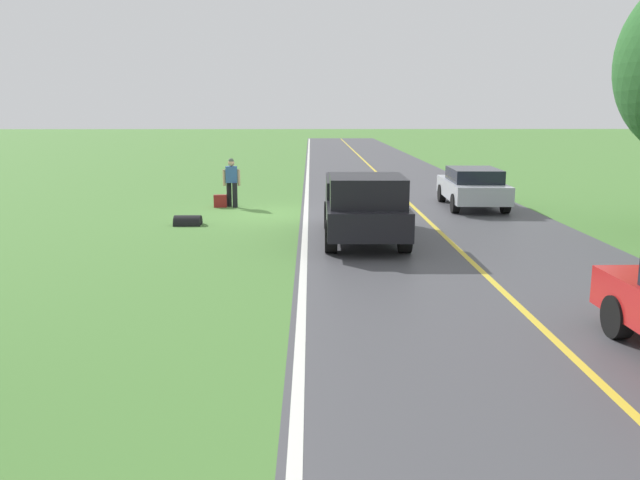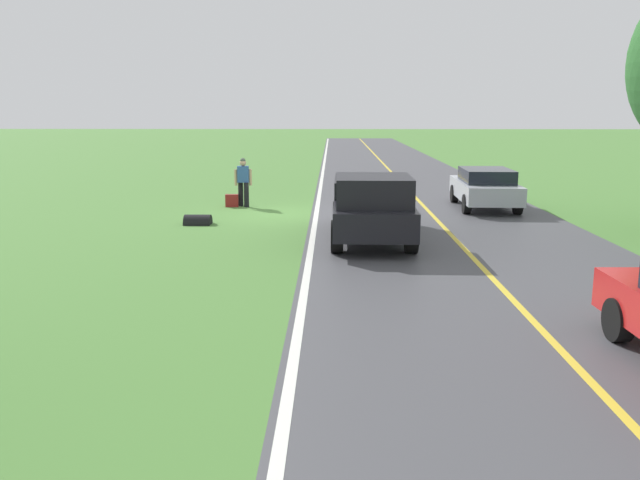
% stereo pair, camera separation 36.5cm
% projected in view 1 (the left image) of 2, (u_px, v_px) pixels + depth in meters
% --- Properties ---
extents(ground_plane, '(200.00, 200.00, 0.00)m').
position_uv_depth(ground_plane, '(268.00, 214.00, 21.76)').
color(ground_plane, '#4C7F38').
extents(road_surface, '(8.08, 120.00, 0.00)m').
position_uv_depth(road_surface, '(421.00, 214.00, 21.83)').
color(road_surface, '#47474C').
rests_on(road_surface, ground).
extents(lane_edge_line, '(0.16, 117.60, 0.00)m').
position_uv_depth(lane_edge_line, '(306.00, 214.00, 21.78)').
color(lane_edge_line, silver).
rests_on(lane_edge_line, ground).
extents(lane_centre_line, '(0.14, 117.60, 0.00)m').
position_uv_depth(lane_centre_line, '(421.00, 214.00, 21.83)').
color(lane_centre_line, gold).
rests_on(lane_centre_line, ground).
extents(hitchhiker_walking, '(0.62, 0.51, 1.75)m').
position_uv_depth(hitchhiker_walking, '(232.00, 180.00, 23.26)').
color(hitchhiker_walking, black).
rests_on(hitchhiker_walking, ground).
extents(suitcase_carried, '(0.47, 0.23, 0.45)m').
position_uv_depth(suitcase_carried, '(220.00, 201.00, 23.29)').
color(suitcase_carried, maroon).
rests_on(suitcase_carried, ground).
extents(pickup_truck_passing, '(2.16, 5.43, 1.82)m').
position_uv_depth(pickup_truck_passing, '(364.00, 205.00, 17.14)').
color(pickup_truck_passing, black).
rests_on(pickup_truck_passing, ground).
extents(sedan_near_oncoming, '(2.05, 4.46, 1.41)m').
position_uv_depth(sedan_near_oncoming, '(473.00, 186.00, 23.18)').
color(sedan_near_oncoming, '#B2B7C1').
rests_on(sedan_near_oncoming, ground).
extents(drainage_culvert, '(0.80, 0.60, 0.60)m').
position_uv_depth(drainage_culvert, '(188.00, 225.00, 19.73)').
color(drainage_culvert, black).
rests_on(drainage_culvert, ground).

